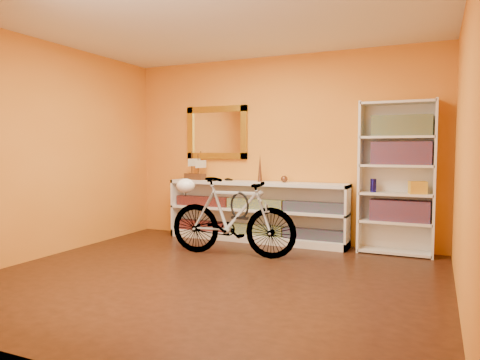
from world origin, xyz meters
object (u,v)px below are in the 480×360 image
at_px(console_unit, 255,212).
at_px(bicycle, 232,217).
at_px(bookcase, 396,178).
at_px(helmet, 186,186).

height_order(console_unit, bicycle, bicycle).
bearing_deg(bookcase, console_unit, -179.23).
bearing_deg(bicycle, helmet, 90.00).
bearing_deg(bicycle, console_unit, -1.38).
distance_m(console_unit, bookcase, 1.94).
bearing_deg(bookcase, bicycle, -152.96).
height_order(bicycle, helmet, bicycle).
distance_m(bookcase, bicycle, 2.08).
xyz_separation_m(bicycle, helmet, (-0.62, -0.06, 0.36)).
bearing_deg(console_unit, helmet, -120.56).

